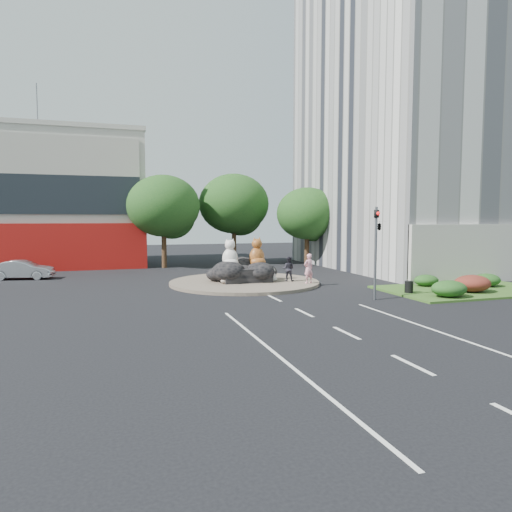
{
  "coord_description": "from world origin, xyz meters",
  "views": [
    {
      "loc": [
        -8.47,
        -19.25,
        4.34
      ],
      "look_at": [
        0.31,
        8.38,
        2.0
      ],
      "focal_mm": 32.0,
      "sensor_mm": 36.0,
      "label": 1
    }
  ],
  "objects": [
    {
      "name": "ground",
      "position": [
        0.0,
        0.0,
        0.0
      ],
      "size": [
        120.0,
        120.0,
        0.0
      ],
      "primitive_type": "plane",
      "color": "black",
      "rests_on": "ground"
    },
    {
      "name": "roundabout_island",
      "position": [
        0.0,
        10.0,
        0.1
      ],
      "size": [
        10.0,
        10.0,
        0.2
      ],
      "primitive_type": "cylinder",
      "color": "brown",
      "rests_on": "ground"
    },
    {
      "name": "rock_plinth",
      "position": [
        0.0,
        10.0,
        0.65
      ],
      "size": [
        3.2,
        2.6,
        0.9
      ],
      "primitive_type": null,
      "color": "black",
      "rests_on": "roundabout_island"
    },
    {
      "name": "shophouse_block",
      "position": [
        -18.0,
        27.91,
        6.18
      ],
      "size": [
        25.2,
        12.3,
        17.4
      ],
      "color": "#B9B3A7",
      "rests_on": "ground"
    },
    {
      "name": "office_tower",
      "position": [
        20.0,
        16.0,
        17.5
      ],
      "size": [
        20.0,
        20.0,
        35.0
      ],
      "primitive_type": "cube",
      "color": "silver",
      "rests_on": "ground"
    },
    {
      "name": "grass_verge",
      "position": [
        12.0,
        3.0,
        0.06
      ],
      "size": [
        10.0,
        6.0,
        0.12
      ],
      "primitive_type": "cube",
      "color": "#2E501A",
      "rests_on": "ground"
    },
    {
      "name": "tree_left",
      "position": [
        -3.93,
        22.06,
        5.25
      ],
      "size": [
        6.46,
        6.46,
        8.27
      ],
      "color": "#382314",
      "rests_on": "ground"
    },
    {
      "name": "tree_mid",
      "position": [
        3.07,
        24.06,
        5.56
      ],
      "size": [
        6.84,
        6.84,
        8.76
      ],
      "color": "#382314",
      "rests_on": "ground"
    },
    {
      "name": "tree_right",
      "position": [
        9.07,
        20.06,
        4.63
      ],
      "size": [
        5.7,
        5.7,
        7.3
      ],
      "color": "#382314",
      "rests_on": "ground"
    },
    {
      "name": "hedge_near_green",
      "position": [
        9.0,
        1.0,
        0.57
      ],
      "size": [
        2.0,
        1.6,
        0.9
      ],
      "primitive_type": "ellipsoid",
      "color": "#123A15",
      "rests_on": "grass_verge"
    },
    {
      "name": "hedge_red",
      "position": [
        11.5,
        2.0,
        0.61
      ],
      "size": [
        2.2,
        1.76,
        0.99
      ],
      "primitive_type": "ellipsoid",
      "color": "#541A16",
      "rests_on": "grass_verge"
    },
    {
      "name": "hedge_mid_green",
      "position": [
        14.0,
        3.5,
        0.53
      ],
      "size": [
        1.8,
        1.44,
        0.81
      ],
      "primitive_type": "ellipsoid",
      "color": "#123A15",
      "rests_on": "grass_verge"
    },
    {
      "name": "hedge_back_green",
      "position": [
        10.5,
        4.8,
        0.48
      ],
      "size": [
        1.6,
        1.28,
        0.72
      ],
      "primitive_type": "ellipsoid",
      "color": "#123A15",
      "rests_on": "grass_verge"
    },
    {
      "name": "traffic_light",
      "position": [
        5.1,
        2.0,
        3.62
      ],
      "size": [
        0.44,
        1.24,
        5.0
      ],
      "color": "#595B60",
      "rests_on": "ground"
    },
    {
      "name": "street_lamp",
      "position": [
        12.82,
        8.0,
        4.55
      ],
      "size": [
        2.34,
        0.22,
        8.06
      ],
      "color": "#595B60",
      "rests_on": "ground"
    },
    {
      "name": "cat_white",
      "position": [
        -1.02,
        9.86,
        2.09
      ],
      "size": [
        1.44,
        1.33,
        1.99
      ],
      "primitive_type": null,
      "rotation": [
        0.0,
        0.0,
        -0.29
      ],
      "color": "silver",
      "rests_on": "rock_plinth"
    },
    {
      "name": "cat_tabby",
      "position": [
        0.89,
        10.02,
        2.12
      ],
      "size": [
        1.45,
        1.33,
        2.04
      ],
      "primitive_type": null,
      "rotation": [
        0.0,
        0.0,
        0.25
      ],
      "color": "#A65322",
      "rests_on": "rock_plinth"
    },
    {
      "name": "kitten_calico",
      "position": [
        -1.59,
        9.17,
        0.71
      ],
      "size": [
        0.73,
        0.68,
        1.02
      ],
      "primitive_type": null,
      "rotation": [
        0.0,
        0.0,
        -0.28
      ],
      "color": "silver",
      "rests_on": "roundabout_island"
    },
    {
      "name": "kitten_white",
      "position": [
        1.78,
        9.28,
        0.66
      ],
      "size": [
        0.72,
        0.7,
        0.91
      ],
      "primitive_type": null,
      "rotation": [
        0.0,
        0.0,
        0.62
      ],
      "color": "beige",
      "rests_on": "roundabout_island"
    },
    {
      "name": "pedestrian_pink",
      "position": [
        3.67,
        7.7,
        1.16
      ],
      "size": [
        0.81,
        0.65,
        1.92
      ],
      "primitive_type": "imported",
      "rotation": [
        0.0,
        0.0,
        3.44
      ],
      "color": "pink",
      "rests_on": "roundabout_island"
    },
    {
      "name": "pedestrian_dark",
      "position": [
        2.78,
        9.01,
        1.03
      ],
      "size": [
        1.02,
        0.96,
        1.66
      ],
      "primitive_type": "imported",
      "rotation": [
        0.0,
        0.0,
        2.58
      ],
      "color": "black",
      "rests_on": "roundabout_island"
    },
    {
      "name": "parked_car",
      "position": [
        -14.65,
        17.15,
        0.69
      ],
      "size": [
        4.39,
        2.21,
        1.38
      ],
      "primitive_type": "imported",
      "rotation": [
        0.0,
        0.0,
        1.39
      ],
      "color": "#A8AAB0",
      "rests_on": "ground"
    },
    {
      "name": "litter_bin",
      "position": [
        7.78,
        2.85,
        0.46
      ],
      "size": [
        0.59,
        0.59,
        0.68
      ],
      "primitive_type": "cylinder",
      "rotation": [
        0.0,
        0.0,
        -0.27
      ],
      "color": "black",
      "rests_on": "grass_verge"
    }
  ]
}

